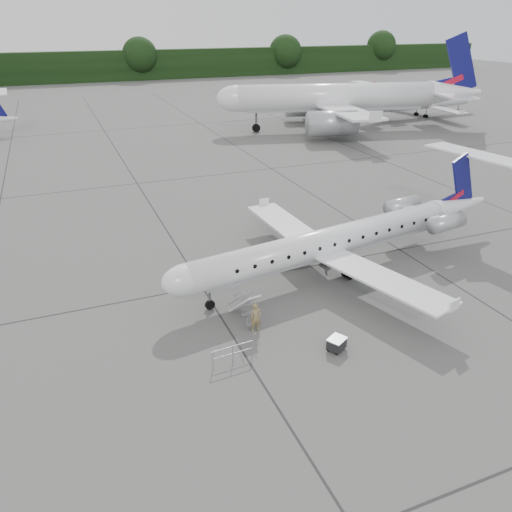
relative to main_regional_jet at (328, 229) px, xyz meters
name	(u,v)px	position (x,y,z in m)	size (l,w,h in m)	color
ground	(330,305)	(-1.78, -3.77, -3.40)	(320.00, 320.00, 0.00)	#5C5C5A
treeline	(97,66)	(-1.78, 126.23, 0.60)	(260.00, 4.00, 8.00)	black
main_regional_jet	(328,229)	(0.00, 0.00, 0.00)	(26.49, 19.07, 6.79)	white
airstair	(244,305)	(-7.29, -3.36, -2.33)	(0.85, 2.32, 2.13)	white
passenger	(256,318)	(-7.08, -4.66, -2.51)	(0.65, 0.43, 1.78)	olive
safety_railing	(233,354)	(-9.25, -6.88, -2.90)	(2.20, 0.08, 1.00)	#979AA0
baggage_cart	(337,344)	(-3.77, -7.95, -3.00)	(0.91, 0.74, 0.79)	black
bg_narrowbody	(336,83)	(25.45, 43.21, 3.65)	(39.26, 28.27, 14.09)	white
bg_regional_right	(427,98)	(47.03, 47.74, -0.15)	(24.73, 17.81, 6.49)	white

